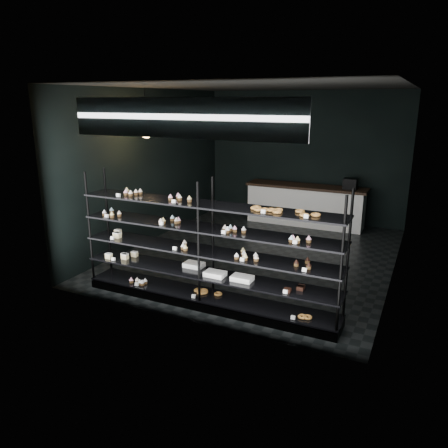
% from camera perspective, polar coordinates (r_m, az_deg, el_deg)
% --- Properties ---
extents(room, '(5.01, 6.01, 3.20)m').
position_cam_1_polar(room, '(8.37, 4.91, 6.44)').
color(room, black).
rests_on(room, ground).
extents(display_shelf, '(4.00, 0.50, 1.91)m').
position_cam_1_polar(display_shelf, '(6.44, -2.61, -5.40)').
color(display_shelf, black).
rests_on(display_shelf, room).
extents(signage, '(3.30, 0.05, 0.50)m').
position_cam_1_polar(signage, '(5.62, -5.76, 13.61)').
color(signage, '#0B1B38').
rests_on(signage, room).
extents(pendant_lamp, '(0.32, 0.32, 0.89)m').
position_cam_1_polar(pendant_lamp, '(8.34, -10.10, 12.11)').
color(pendant_lamp, black).
rests_on(pendant_lamp, room).
extents(service_counter, '(2.90, 0.65, 1.23)m').
position_cam_1_polar(service_counter, '(10.86, 10.62, 2.50)').
color(service_counter, white).
rests_on(service_counter, room).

